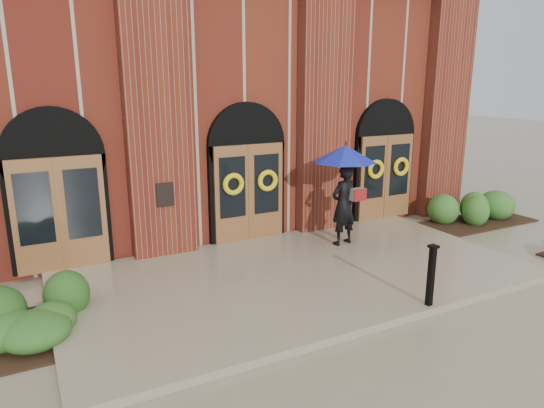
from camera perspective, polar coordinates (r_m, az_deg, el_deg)
ground at (r=10.64m, az=3.61°, el=-9.00°), size 90.00×90.00×0.00m
landing at (r=10.73m, az=3.19°, el=-8.35°), size 10.00×5.30×0.15m
church_building at (r=17.88m, az=-11.21°, el=11.81°), size 16.20×12.53×7.00m
man_with_umbrella at (r=12.13m, az=8.55°, el=3.30°), size 1.84×1.84×2.53m
metal_post at (r=9.43m, az=18.22°, el=-7.84°), size 0.17×0.17×1.17m
hedge_wall_left at (r=9.62m, az=-26.23°, el=-10.49°), size 3.21×1.28×0.82m
hedge_wall_right at (r=15.93m, az=23.07°, el=-0.56°), size 3.34×1.34×0.86m
hedge_front_left at (r=9.02m, az=-25.31°, el=-13.05°), size 1.52×1.30×0.54m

